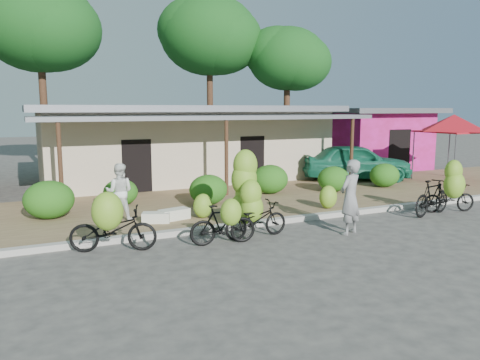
# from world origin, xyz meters

# --- Properties ---
(ground) EXTENTS (100.00, 100.00, 0.00)m
(ground) POSITION_xyz_m (0.00, 0.00, 0.00)
(ground) COLOR #3F3C3A
(ground) RESTS_ON ground
(sidewalk) EXTENTS (60.00, 6.00, 0.12)m
(sidewalk) POSITION_xyz_m (0.00, 5.00, 0.06)
(sidewalk) COLOR #937B4F
(sidewalk) RESTS_ON ground
(curb) EXTENTS (60.00, 0.25, 0.15)m
(curb) POSITION_xyz_m (0.00, 2.00, 0.07)
(curb) COLOR #A8A399
(curb) RESTS_ON ground
(shop_main) EXTENTS (13.00, 8.50, 3.35)m
(shop_main) POSITION_xyz_m (0.00, 10.93, 1.72)
(shop_main) COLOR beige
(shop_main) RESTS_ON ground
(shop_pink) EXTENTS (6.00, 6.00, 3.25)m
(shop_pink) POSITION_xyz_m (10.50, 10.99, 1.67)
(shop_pink) COLOR #DD22A0
(shop_pink) RESTS_ON ground
(tree_far_center) EXTENTS (5.64, 5.56, 9.40)m
(tree_far_center) POSITION_xyz_m (-5.69, 16.11, 7.27)
(tree_far_center) COLOR #4F301F
(tree_far_center) RESTS_ON ground
(tree_center_right) EXTENTS (5.69, 5.62, 9.59)m
(tree_center_right) POSITION_xyz_m (3.31, 16.61, 7.44)
(tree_center_right) COLOR #4F301F
(tree_center_right) RESTS_ON ground
(tree_near_right) EXTENTS (4.65, 4.49, 7.87)m
(tree_near_right) POSITION_xyz_m (7.31, 14.61, 6.14)
(tree_near_right) COLOR #4F301F
(tree_near_right) RESTS_ON ground
(hedge_0) EXTENTS (1.40, 1.26, 1.09)m
(hedge_0) POSITION_xyz_m (-6.04, 4.89, 0.67)
(hedge_0) COLOR #1A5814
(hedge_0) RESTS_ON sidewalk
(hedge_1) EXTENTS (1.11, 0.99, 0.86)m
(hedge_1) POSITION_xyz_m (-3.85, 5.85, 0.55)
(hedge_1) COLOR #1A5814
(hedge_1) RESTS_ON sidewalk
(hedge_2) EXTENTS (1.26, 1.13, 0.98)m
(hedge_2) POSITION_xyz_m (-1.22, 4.79, 0.61)
(hedge_2) COLOR #1A5814
(hedge_2) RESTS_ON sidewalk
(hedge_3) EXTENTS (1.36, 1.23, 1.06)m
(hedge_3) POSITION_xyz_m (1.58, 5.70, 0.65)
(hedge_3) COLOR #1A5814
(hedge_3) RESTS_ON sidewalk
(hedge_4) EXTENTS (1.23, 1.10, 0.96)m
(hedge_4) POSITION_xyz_m (3.94, 5.02, 0.60)
(hedge_4) COLOR #1A5814
(hedge_4) RESTS_ON sidewalk
(hedge_5) EXTENTS (1.21, 1.09, 0.94)m
(hedge_5) POSITION_xyz_m (6.42, 5.02, 0.59)
(hedge_5) COLOR #1A5814
(hedge_5) RESTS_ON sidewalk
(red_canopy) EXTENTS (3.50, 3.50, 2.86)m
(red_canopy) POSITION_xyz_m (10.13, 5.04, 2.61)
(red_canopy) COLOR #59595E
(red_canopy) RESTS_ON sidewalk
(bike_far_left) EXTENTS (2.07, 1.53, 1.50)m
(bike_far_left) POSITION_xyz_m (-4.93, 1.21, 0.62)
(bike_far_left) COLOR black
(bike_far_left) RESTS_ON ground
(bike_left) EXTENTS (1.67, 1.18, 1.24)m
(bike_left) POSITION_xyz_m (-2.43, 0.68, 0.55)
(bike_left) COLOR black
(bike_left) RESTS_ON ground
(bike_center) EXTENTS (1.79, 1.21, 2.19)m
(bike_center) POSITION_xyz_m (-1.46, 1.27, 0.89)
(bike_center) COLOR black
(bike_center) RESTS_ON ground
(bike_right) EXTENTS (1.92, 1.38, 1.76)m
(bike_right) POSITION_xyz_m (4.62, 0.73, 0.74)
(bike_right) COLOR black
(bike_right) RESTS_ON ground
(bike_far_right) EXTENTS (1.82, 1.04, 0.90)m
(bike_far_right) POSITION_xyz_m (5.40, 1.01, 0.45)
(bike_far_right) COLOR black
(bike_far_right) RESTS_ON ground
(loose_banana_a) EXTENTS (0.56, 0.48, 0.70)m
(loose_banana_a) POSITION_xyz_m (-2.05, 3.09, 0.47)
(loose_banana_a) COLOR #83B82E
(loose_banana_a) RESTS_ON sidewalk
(loose_banana_b) EXTENTS (0.49, 0.42, 0.62)m
(loose_banana_b) POSITION_xyz_m (-1.09, 2.73, 0.43)
(loose_banana_b) COLOR #83B82E
(loose_banana_b) RESTS_ON sidewalk
(loose_banana_c) EXTENTS (0.58, 0.49, 0.73)m
(loose_banana_c) POSITION_xyz_m (1.96, 2.62, 0.48)
(loose_banana_c) COLOR #83B82E
(loose_banana_c) RESTS_ON sidewalk
(sack_near) EXTENTS (0.92, 0.59, 0.30)m
(sack_near) POSITION_xyz_m (-2.86, 3.25, 0.27)
(sack_near) COLOR white
(sack_near) RESTS_ON sidewalk
(sack_far) EXTENTS (0.84, 0.63, 0.28)m
(sack_far) POSITION_xyz_m (-3.42, 3.12, 0.26)
(sack_far) COLOR white
(sack_far) RESTS_ON sidewalk
(vendor) EXTENTS (0.83, 0.69, 1.95)m
(vendor) POSITION_xyz_m (0.92, 0.25, 0.97)
(vendor) COLOR gray
(vendor) RESTS_ON ground
(bystander) EXTENTS (0.95, 0.85, 1.61)m
(bystander) POSITION_xyz_m (-4.25, 3.86, 0.92)
(bystander) COLOR white
(bystander) RESTS_ON sidewalk
(teal_van) EXTENTS (5.03, 3.53, 1.59)m
(teal_van) POSITION_xyz_m (6.59, 7.00, 0.92)
(teal_van) COLOR #166649
(teal_van) RESTS_ON sidewalk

